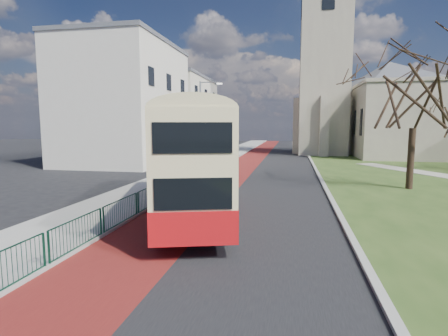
# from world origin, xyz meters

# --- Properties ---
(ground) EXTENTS (160.00, 160.00, 0.00)m
(ground) POSITION_xyz_m (0.00, 0.00, 0.00)
(ground) COLOR black
(ground) RESTS_ON ground
(road_carriageway) EXTENTS (9.00, 120.00, 0.01)m
(road_carriageway) POSITION_xyz_m (1.50, 20.00, 0.01)
(road_carriageway) COLOR black
(road_carriageway) RESTS_ON ground
(bus_lane) EXTENTS (3.40, 120.00, 0.01)m
(bus_lane) POSITION_xyz_m (-1.20, 20.00, 0.01)
(bus_lane) COLOR #591414
(bus_lane) RESTS_ON ground
(pavement_west) EXTENTS (4.00, 120.00, 0.12)m
(pavement_west) POSITION_xyz_m (-5.00, 20.00, 0.06)
(pavement_west) COLOR gray
(pavement_west) RESTS_ON ground
(kerb_west) EXTENTS (0.25, 120.00, 0.13)m
(kerb_west) POSITION_xyz_m (-3.00, 20.00, 0.07)
(kerb_west) COLOR #999993
(kerb_west) RESTS_ON ground
(kerb_east) EXTENTS (0.25, 80.00, 0.13)m
(kerb_east) POSITION_xyz_m (6.10, 22.00, 0.07)
(kerb_east) COLOR #999993
(kerb_east) RESTS_ON ground
(pedestrian_railing) EXTENTS (0.07, 24.00, 1.12)m
(pedestrian_railing) POSITION_xyz_m (-2.95, 4.00, 0.55)
(pedestrian_railing) COLOR #0C3826
(pedestrian_railing) RESTS_ON ground
(gothic_church) EXTENTS (16.38, 18.00, 40.00)m
(gothic_church) POSITION_xyz_m (12.56, 38.00, 13.13)
(gothic_church) COLOR gray
(gothic_church) RESTS_ON ground
(street_block_near) EXTENTS (10.30, 14.30, 13.00)m
(street_block_near) POSITION_xyz_m (-14.00, 22.00, 6.51)
(street_block_near) COLOR beige
(street_block_near) RESTS_ON ground
(street_block_far) EXTENTS (10.30, 16.30, 11.50)m
(street_block_far) POSITION_xyz_m (-14.00, 38.00, 5.76)
(street_block_far) COLOR beige
(street_block_far) RESTS_ON ground
(streetlamp) EXTENTS (2.13, 0.18, 8.00)m
(streetlamp) POSITION_xyz_m (-4.35, 18.00, 4.59)
(streetlamp) COLOR gray
(streetlamp) RESTS_ON pavement_west
(bus) EXTENTS (5.91, 11.89, 4.85)m
(bus) POSITION_xyz_m (-0.56, 1.64, 2.77)
(bus) COLOR #B11014
(bus) RESTS_ON ground
(winter_tree_near) EXTENTS (8.54, 8.54, 10.09)m
(winter_tree_near) POSITION_xyz_m (11.41, 10.63, 7.03)
(winter_tree_near) COLOR black
(winter_tree_near) RESTS_ON grass_green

